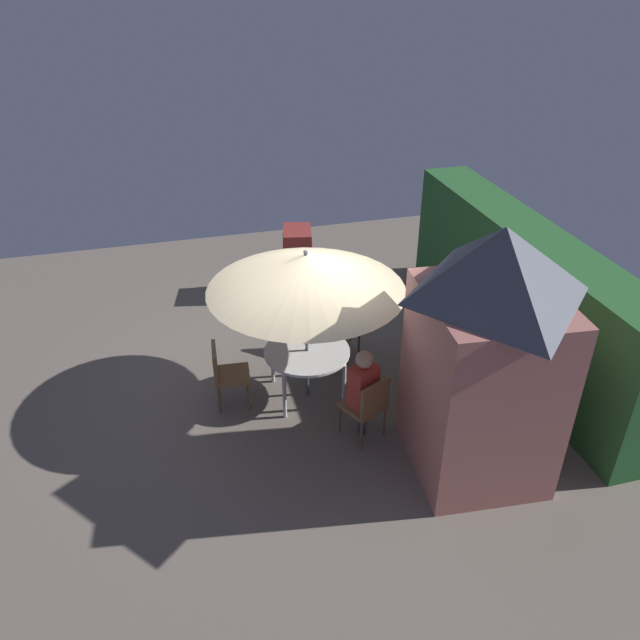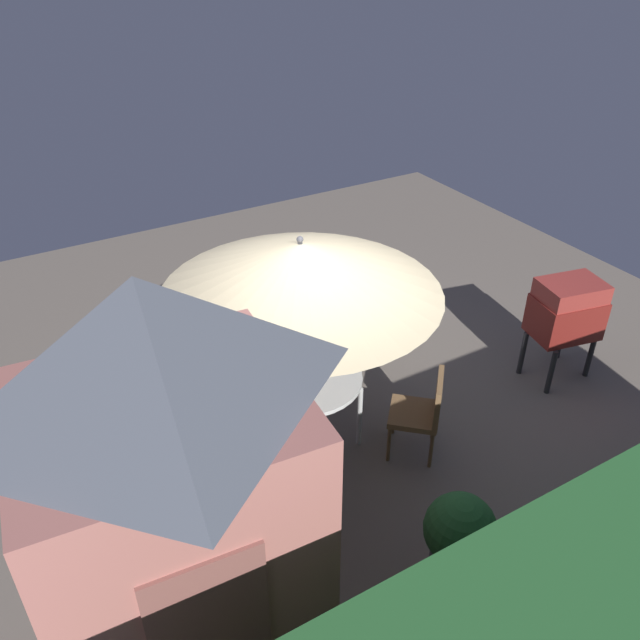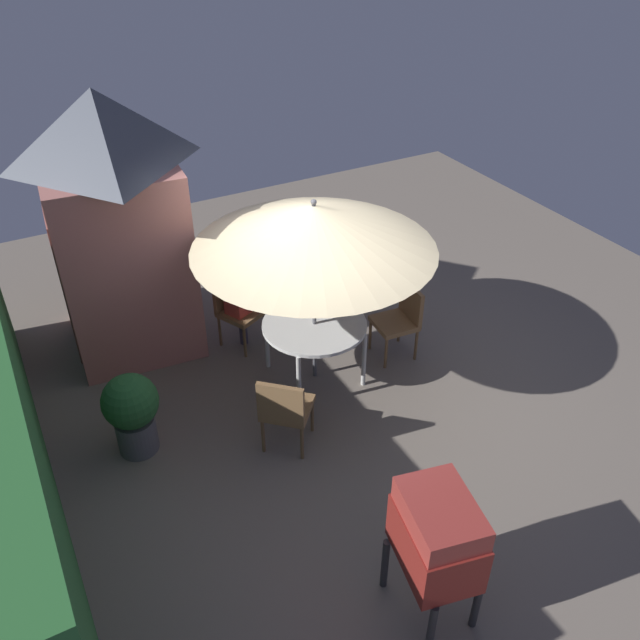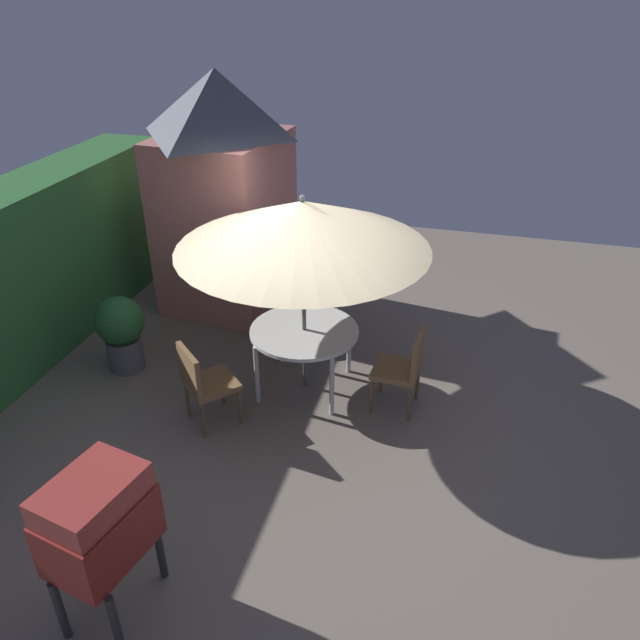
{
  "view_description": "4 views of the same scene",
  "coord_description": "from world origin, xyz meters",
  "px_view_note": "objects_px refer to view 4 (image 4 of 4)",
  "views": [
    {
      "loc": [
        7.04,
        -1.46,
        5.39
      ],
      "look_at": [
        0.2,
        0.37,
        1.11
      ],
      "focal_mm": 35.01,
      "sensor_mm": 36.0,
      "label": 1
    },
    {
      "loc": [
        2.65,
        4.52,
        4.5
      ],
      "look_at": [
        0.03,
        0.02,
        1.2
      ],
      "focal_mm": 36.29,
      "sensor_mm": 36.0,
      "label": 2
    },
    {
      "loc": [
        -4.91,
        2.91,
        4.86
      ],
      "look_at": [
        -0.09,
        0.3,
        1.06
      ],
      "focal_mm": 36.92,
      "sensor_mm": 36.0,
      "label": 3
    },
    {
      "loc": [
        -5.05,
        -1.44,
        4.03
      ],
      "look_at": [
        -0.25,
        -0.16,
        1.2
      ],
      "focal_mm": 34.52,
      "sensor_mm": 36.0,
      "label": 4
    }
  ],
  "objects_px": {
    "bbq_grill": "(98,522)",
    "chair_near_shed": "(289,297)",
    "person_in_red": "(289,281)",
    "potted_plant_by_shed": "(121,330)",
    "garden_shed": "(223,191)",
    "patio_umbrella": "(303,225)",
    "patio_table": "(304,334)",
    "chair_far_side": "(203,381)",
    "chair_toward_hedge": "(405,366)"
  },
  "relations": [
    {
      "from": "patio_table",
      "to": "patio_umbrella",
      "type": "xyz_separation_m",
      "value": [
        -0.0,
        -0.0,
        1.23
      ]
    },
    {
      "from": "patio_umbrella",
      "to": "chair_far_side",
      "type": "height_order",
      "value": "patio_umbrella"
    },
    {
      "from": "garden_shed",
      "to": "patio_umbrella",
      "type": "height_order",
      "value": "garden_shed"
    },
    {
      "from": "chair_toward_hedge",
      "to": "potted_plant_by_shed",
      "type": "relative_size",
      "value": 1.0
    },
    {
      "from": "chair_near_shed",
      "to": "potted_plant_by_shed",
      "type": "xyz_separation_m",
      "value": [
        -1.22,
        1.6,
        -0.01
      ]
    },
    {
      "from": "chair_far_side",
      "to": "potted_plant_by_shed",
      "type": "distance_m",
      "value": 1.49
    },
    {
      "from": "patio_umbrella",
      "to": "person_in_red",
      "type": "bearing_deg",
      "value": 25.88
    },
    {
      "from": "person_in_red",
      "to": "chair_far_side",
      "type": "bearing_deg",
      "value": 170.16
    },
    {
      "from": "patio_table",
      "to": "person_in_red",
      "type": "bearing_deg",
      "value": 25.88
    },
    {
      "from": "patio_table",
      "to": "chair_toward_hedge",
      "type": "height_order",
      "value": "chair_toward_hedge"
    },
    {
      "from": "chair_near_shed",
      "to": "person_in_red",
      "type": "xyz_separation_m",
      "value": [
        -0.08,
        -0.04,
        0.26
      ]
    },
    {
      "from": "garden_shed",
      "to": "person_in_red",
      "type": "xyz_separation_m",
      "value": [
        -0.79,
        -1.12,
        -0.77
      ]
    },
    {
      "from": "bbq_grill",
      "to": "person_in_red",
      "type": "relative_size",
      "value": 0.95
    },
    {
      "from": "chair_far_side",
      "to": "person_in_red",
      "type": "relative_size",
      "value": 0.71
    },
    {
      "from": "chair_far_side",
      "to": "bbq_grill",
      "type": "bearing_deg",
      "value": -173.86
    },
    {
      "from": "chair_toward_hedge",
      "to": "person_in_red",
      "type": "xyz_separation_m",
      "value": [
        1.06,
        1.57,
        0.26
      ]
    },
    {
      "from": "garden_shed",
      "to": "chair_far_side",
      "type": "bearing_deg",
      "value": -163.13
    },
    {
      "from": "bbq_grill",
      "to": "potted_plant_by_shed",
      "type": "height_order",
      "value": "bbq_grill"
    },
    {
      "from": "patio_table",
      "to": "chair_near_shed",
      "type": "xyz_separation_m",
      "value": [
        1.05,
        0.51,
        -0.15
      ]
    },
    {
      "from": "patio_umbrella",
      "to": "chair_far_side",
      "type": "distance_m",
      "value": 1.81
    },
    {
      "from": "chair_far_side",
      "to": "potted_plant_by_shed",
      "type": "relative_size",
      "value": 1.0
    },
    {
      "from": "bbq_grill",
      "to": "chair_near_shed",
      "type": "xyz_separation_m",
      "value": [
        4.01,
        -0.06,
        -0.33
      ]
    },
    {
      "from": "chair_toward_hedge",
      "to": "patio_umbrella",
      "type": "bearing_deg",
      "value": 85.1
    },
    {
      "from": "chair_near_shed",
      "to": "chair_far_side",
      "type": "bearing_deg",
      "value": 171.64
    },
    {
      "from": "garden_shed",
      "to": "chair_near_shed",
      "type": "relative_size",
      "value": 3.38
    },
    {
      "from": "potted_plant_by_shed",
      "to": "chair_far_side",
      "type": "bearing_deg",
      "value": -117.79
    },
    {
      "from": "patio_table",
      "to": "potted_plant_by_shed",
      "type": "xyz_separation_m",
      "value": [
        -0.17,
        2.1,
        -0.16
      ]
    },
    {
      "from": "patio_table",
      "to": "chair_far_side",
      "type": "height_order",
      "value": "chair_far_side"
    },
    {
      "from": "patio_umbrella",
      "to": "chair_near_shed",
      "type": "bearing_deg",
      "value": 25.88
    },
    {
      "from": "bbq_grill",
      "to": "person_in_red",
      "type": "distance_m",
      "value": 3.93
    },
    {
      "from": "patio_table",
      "to": "person_in_red",
      "type": "xyz_separation_m",
      "value": [
        0.97,
        0.47,
        0.11
      ]
    },
    {
      "from": "bbq_grill",
      "to": "chair_near_shed",
      "type": "bearing_deg",
      "value": -0.8
    },
    {
      "from": "patio_umbrella",
      "to": "potted_plant_by_shed",
      "type": "xyz_separation_m",
      "value": [
        -0.17,
        2.1,
        -1.39
      ]
    },
    {
      "from": "garden_shed",
      "to": "bbq_grill",
      "type": "xyz_separation_m",
      "value": [
        -4.72,
        -1.02,
        -0.71
      ]
    },
    {
      "from": "potted_plant_by_shed",
      "to": "chair_near_shed",
      "type": "bearing_deg",
      "value": -52.56
    },
    {
      "from": "patio_umbrella",
      "to": "chair_near_shed",
      "type": "xyz_separation_m",
      "value": [
        1.05,
        0.51,
        -1.38
      ]
    },
    {
      "from": "patio_umbrella",
      "to": "patio_table",
      "type": "bearing_deg",
      "value": 45.0
    },
    {
      "from": "chair_far_side",
      "to": "chair_toward_hedge",
      "type": "distance_m",
      "value": 2.04
    },
    {
      "from": "person_in_red",
      "to": "chair_near_shed",
      "type": "bearing_deg",
      "value": 25.88
    },
    {
      "from": "chair_far_side",
      "to": "garden_shed",
      "type": "bearing_deg",
      "value": 16.87
    },
    {
      "from": "bbq_grill",
      "to": "potted_plant_by_shed",
      "type": "distance_m",
      "value": 3.2
    },
    {
      "from": "chair_far_side",
      "to": "person_in_red",
      "type": "bearing_deg",
      "value": -9.84
    },
    {
      "from": "patio_table",
      "to": "patio_umbrella",
      "type": "distance_m",
      "value": 1.23
    },
    {
      "from": "bbq_grill",
      "to": "chair_toward_hedge",
      "type": "xyz_separation_m",
      "value": [
        2.86,
        -1.66,
        -0.33
      ]
    },
    {
      "from": "chair_near_shed",
      "to": "chair_toward_hedge",
      "type": "height_order",
      "value": "same"
    },
    {
      "from": "patio_umbrella",
      "to": "bbq_grill",
      "type": "distance_m",
      "value": 3.19
    },
    {
      "from": "patio_table",
      "to": "potted_plant_by_shed",
      "type": "distance_m",
      "value": 2.12
    },
    {
      "from": "chair_near_shed",
      "to": "bbq_grill",
      "type": "bearing_deg",
      "value": 179.2
    },
    {
      "from": "garden_shed",
      "to": "chair_near_shed",
      "type": "distance_m",
      "value": 1.65
    },
    {
      "from": "garden_shed",
      "to": "chair_toward_hedge",
      "type": "xyz_separation_m",
      "value": [
        -1.86,
        -2.68,
        -1.03
      ]
    }
  ]
}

